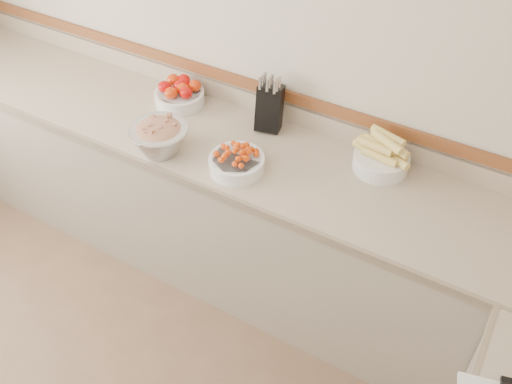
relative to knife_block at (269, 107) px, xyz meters
The scene contains 7 objects.
back_wall 0.32m from the knife_block, 136.77° to the left, with size 4.00×4.00×0.00m, color beige.
counter_back 0.62m from the knife_block, 115.75° to the right, with size 4.00×0.65×1.08m.
knife_block is the anchor object (origin of this frame).
tomato_bowl 0.52m from the knife_block, behind, with size 0.26×0.26×0.13m.
cherry_tomato_bowl 0.37m from the knife_block, 85.05° to the right, with size 0.26×0.26×0.14m.
corn_bowl 0.60m from the knife_block, ahead, with size 0.28×0.26×0.19m.
rhubarb_bowl 0.56m from the knife_block, 129.47° to the right, with size 0.28×0.28×0.16m.
Camera 1 is at (1.23, -0.16, 2.60)m, focal length 40.00 mm.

